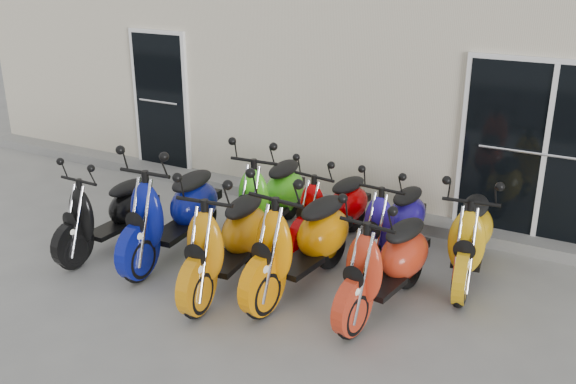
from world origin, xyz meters
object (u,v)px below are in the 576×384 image
scooter_front_orange_b (301,227)px  scooter_back_yellow (472,224)px  scooter_back_blue (395,211)px  scooter_back_green (270,184)px  scooter_front_red (387,250)px  scooter_back_red (332,198)px  scooter_front_blue (172,199)px  scooter_front_orange_a (227,226)px  scooter_front_black (107,202)px

scooter_front_orange_b → scooter_back_yellow: bearing=42.1°
scooter_back_blue → scooter_back_yellow: 0.90m
scooter_front_orange_b → scooter_back_green: size_ratio=1.05×
scooter_front_orange_b → scooter_front_red: bearing=8.4°
scooter_front_red → scooter_back_red: 1.59m
scooter_front_blue → scooter_front_orange_a: scooter_front_blue is taller
scooter_front_orange_a → scooter_back_yellow: 2.64m
scooter_front_blue → scooter_front_orange_a: bearing=-21.7°
scooter_front_orange_b → scooter_back_yellow: 1.87m
scooter_back_red → scooter_front_orange_b: bearing=-72.5°
scooter_back_red → scooter_back_blue: (0.80, 0.00, -0.00)m
scooter_front_blue → scooter_front_red: size_ratio=1.10×
scooter_front_black → scooter_back_blue: bearing=25.7°
scooter_back_red → scooter_front_blue: bearing=-133.9°
scooter_back_yellow → scooter_back_green: bearing=173.0°
scooter_front_red → scooter_back_green: scooter_back_green is taller
scooter_front_orange_a → scooter_front_orange_b: bearing=17.3°
scooter_front_black → scooter_front_orange_b: scooter_front_orange_b is taller
scooter_front_orange_b → scooter_front_red: 0.94m
scooter_back_blue → scooter_back_yellow: (0.90, -0.05, 0.04)m
scooter_front_red → scooter_front_orange_a: bearing=-160.0°
scooter_front_orange_b → scooter_back_red: size_ratio=1.17×
scooter_front_blue → scooter_back_red: size_ratio=1.18×
scooter_front_red → scooter_front_black: bearing=-167.6°
scooter_back_red → scooter_back_yellow: (1.69, -0.05, 0.04)m
scooter_back_blue → scooter_back_yellow: bearing=0.7°
scooter_front_blue → scooter_front_orange_b: 1.69m
scooter_back_green → scooter_back_red: size_ratio=1.11×
scooter_front_blue → scooter_front_orange_b: bearing=-3.6°
scooter_back_blue → scooter_back_yellow: size_ratio=0.94×
scooter_front_black → scooter_back_green: scooter_back_green is taller
scooter_front_blue → scooter_back_blue: 2.58m
scooter_front_orange_a → scooter_front_blue: bearing=155.5°
scooter_front_orange_b → scooter_back_blue: (0.60, 1.16, -0.11)m
scooter_front_orange_a → scooter_back_red: scooter_front_orange_a is taller
scooter_front_blue → scooter_back_blue: scooter_front_blue is taller
scooter_back_blue → scooter_front_red: bearing=-69.5°
scooter_front_orange_a → scooter_back_blue: bearing=41.4°
scooter_front_black → scooter_front_blue: 0.84m
scooter_front_red → scooter_back_red: size_ratio=1.07×
scooter_back_red → scooter_back_green: bearing=-165.2°
scooter_front_orange_a → scooter_front_red: bearing=5.6°
scooter_front_blue → scooter_back_blue: (2.30, 1.18, -0.12)m
scooter_front_orange_a → scooter_front_red: 1.69m
scooter_front_black → scooter_front_blue: bearing=17.8°
scooter_front_black → scooter_back_blue: (3.09, 1.42, -0.00)m
scooter_front_black → scooter_front_red: bearing=6.1°
scooter_front_orange_b → scooter_back_red: bearing=105.1°
scooter_front_orange_b → scooter_back_blue: scooter_front_orange_b is taller
scooter_front_orange_a → scooter_back_yellow: size_ratio=1.07×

